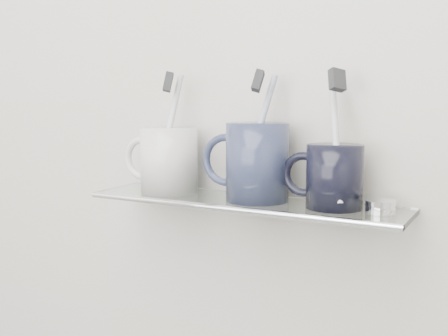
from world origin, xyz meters
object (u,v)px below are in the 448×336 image
Objects in this scene: shelf_glass at (244,202)px; mug_center at (257,162)px; mug_left at (169,160)px; mug_right at (335,177)px.

mug_center is at bearing 13.87° from shelf_glass.
mug_left is 0.90× the size of mug_center.
mug_center is 1.30× the size of mug_right.
shelf_glass is at bearing -163.44° from mug_right.
mug_center is at bearing -24.19° from mug_left.
shelf_glass is at bearing -26.23° from mug_left.
shelf_glass is at bearing -167.15° from mug_center.
mug_left is (-0.14, 0.00, 0.06)m from shelf_glass.
mug_right is at bearing -24.19° from mug_left.
mug_right is (0.28, 0.00, -0.01)m from mug_left.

